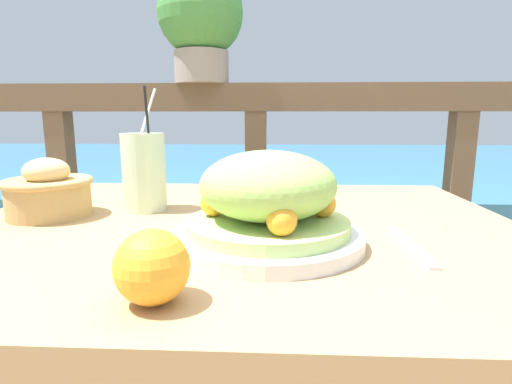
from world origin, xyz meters
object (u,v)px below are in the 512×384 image
(drink_glass, at_px, (144,172))
(salad_plate, at_px, (268,204))
(bread_basket, at_px, (48,192))
(potted_plant, at_px, (201,21))

(drink_glass, bearing_deg, salad_plate, -39.53)
(salad_plate, bearing_deg, drink_glass, 140.47)
(bread_basket, relative_size, potted_plant, 0.45)
(drink_glass, relative_size, bread_basket, 1.51)
(salad_plate, relative_size, potted_plant, 0.80)
(drink_glass, bearing_deg, potted_plant, 88.18)
(salad_plate, bearing_deg, bread_basket, 160.53)
(potted_plant, bearing_deg, bread_basket, -106.17)
(drink_glass, height_order, potted_plant, potted_plant)
(bread_basket, bearing_deg, salad_plate, -19.47)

